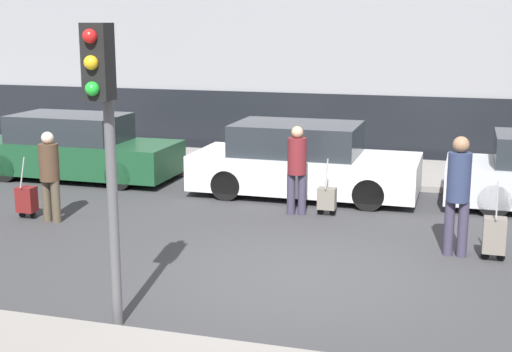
{
  "coord_description": "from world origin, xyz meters",
  "views": [
    {
      "loc": [
        2.03,
        -9.16,
        3.42
      ],
      "look_at": [
        -1.22,
        1.8,
        0.95
      ],
      "focal_mm": 50.0,
      "sensor_mm": 36.0,
      "label": 1
    }
  ],
  "objects_px": {
    "trolley_center": "(327,199)",
    "traffic_light": "(104,115)",
    "trolley_right": "(494,235)",
    "pedestrian_center": "(297,165)",
    "trolley_left": "(27,200)",
    "pedestrian_right": "(458,188)",
    "parked_car_1": "(303,162)",
    "pedestrian_left": "(49,171)",
    "parked_car_0": "(76,149)"
  },
  "relations": [
    {
      "from": "trolley_center",
      "to": "traffic_light",
      "type": "distance_m",
      "value": 6.08
    },
    {
      "from": "parked_car_0",
      "to": "pedestrian_right",
      "type": "relative_size",
      "value": 2.46
    },
    {
      "from": "trolley_left",
      "to": "pedestrian_center",
      "type": "height_order",
      "value": "pedestrian_center"
    },
    {
      "from": "trolley_center",
      "to": "pedestrian_right",
      "type": "height_order",
      "value": "pedestrian_right"
    },
    {
      "from": "parked_car_1",
      "to": "pedestrian_left",
      "type": "distance_m",
      "value": 4.93
    },
    {
      "from": "parked_car_1",
      "to": "trolley_right",
      "type": "bearing_deg",
      "value": -41.48
    },
    {
      "from": "parked_car_1",
      "to": "traffic_light",
      "type": "bearing_deg",
      "value": -95.22
    },
    {
      "from": "trolley_left",
      "to": "traffic_light",
      "type": "relative_size",
      "value": 0.33
    },
    {
      "from": "parked_car_0",
      "to": "parked_car_1",
      "type": "distance_m",
      "value": 5.2
    },
    {
      "from": "traffic_light",
      "to": "trolley_right",
      "type": "bearing_deg",
      "value": 41.53
    },
    {
      "from": "parked_car_0",
      "to": "pedestrian_right",
      "type": "height_order",
      "value": "pedestrian_right"
    },
    {
      "from": "pedestrian_left",
      "to": "pedestrian_center",
      "type": "xyz_separation_m",
      "value": [
        3.99,
        1.69,
        0.02
      ]
    },
    {
      "from": "pedestrian_left",
      "to": "pedestrian_right",
      "type": "xyz_separation_m",
      "value": [
        6.81,
        0.08,
        0.14
      ]
    },
    {
      "from": "trolley_right",
      "to": "pedestrian_left",
      "type": "bearing_deg",
      "value": 179.99
    },
    {
      "from": "trolley_center",
      "to": "pedestrian_right",
      "type": "relative_size",
      "value": 0.58
    },
    {
      "from": "trolley_left",
      "to": "trolley_right",
      "type": "height_order",
      "value": "trolley_right"
    },
    {
      "from": "pedestrian_left",
      "to": "pedestrian_right",
      "type": "bearing_deg",
      "value": 7.85
    },
    {
      "from": "parked_car_1",
      "to": "trolley_center",
      "type": "relative_size",
      "value": 4.29
    },
    {
      "from": "parked_car_1",
      "to": "trolley_left",
      "type": "bearing_deg",
      "value": -144.28
    },
    {
      "from": "parked_car_0",
      "to": "traffic_light",
      "type": "distance_m",
      "value": 8.58
    },
    {
      "from": "trolley_center",
      "to": "parked_car_0",
      "type": "bearing_deg",
      "value": 165.67
    },
    {
      "from": "pedestrian_center",
      "to": "parked_car_0",
      "type": "bearing_deg",
      "value": -26.63
    },
    {
      "from": "trolley_left",
      "to": "traffic_light",
      "type": "distance_m",
      "value": 5.7
    },
    {
      "from": "trolley_left",
      "to": "pedestrian_center",
      "type": "bearing_deg",
      "value": 19.64
    },
    {
      "from": "pedestrian_left",
      "to": "traffic_light",
      "type": "xyz_separation_m",
      "value": [
        3.13,
        -3.74,
        1.55
      ]
    },
    {
      "from": "traffic_light",
      "to": "trolley_left",
      "type": "bearing_deg",
      "value": 134.04
    },
    {
      "from": "trolley_right",
      "to": "traffic_light",
      "type": "relative_size",
      "value": 0.35
    },
    {
      "from": "trolley_left",
      "to": "trolley_center",
      "type": "relative_size",
      "value": 1.06
    },
    {
      "from": "trolley_right",
      "to": "pedestrian_center",
      "type": "bearing_deg",
      "value": 153.3
    },
    {
      "from": "pedestrian_right",
      "to": "trolley_left",
      "type": "bearing_deg",
      "value": 8.04
    },
    {
      "from": "trolley_center",
      "to": "pedestrian_right",
      "type": "bearing_deg",
      "value": -36.91
    },
    {
      "from": "pedestrian_left",
      "to": "traffic_light",
      "type": "bearing_deg",
      "value": -42.79
    },
    {
      "from": "parked_car_1",
      "to": "pedestrian_center",
      "type": "bearing_deg",
      "value": -81.33
    },
    {
      "from": "pedestrian_left",
      "to": "pedestrian_right",
      "type": "relative_size",
      "value": 0.88
    },
    {
      "from": "pedestrian_center",
      "to": "pedestrian_right",
      "type": "relative_size",
      "value": 0.9
    },
    {
      "from": "parked_car_0",
      "to": "pedestrian_center",
      "type": "xyz_separation_m",
      "value": [
        5.43,
        -1.62,
        0.25
      ]
    },
    {
      "from": "trolley_left",
      "to": "pedestrian_right",
      "type": "xyz_separation_m",
      "value": [
        7.35,
        0.01,
        0.69
      ]
    },
    {
      "from": "pedestrian_center",
      "to": "pedestrian_left",
      "type": "bearing_deg",
      "value": 12.91
    },
    {
      "from": "pedestrian_left",
      "to": "trolley_left",
      "type": "xyz_separation_m",
      "value": [
        -0.55,
        0.07,
        -0.55
      ]
    },
    {
      "from": "pedestrian_left",
      "to": "pedestrian_center",
      "type": "distance_m",
      "value": 4.33
    },
    {
      "from": "pedestrian_left",
      "to": "trolley_right",
      "type": "distance_m",
      "value": 7.37
    },
    {
      "from": "parked_car_0",
      "to": "trolley_right",
      "type": "distance_m",
      "value": 9.39
    },
    {
      "from": "trolley_left",
      "to": "traffic_light",
      "type": "height_order",
      "value": "traffic_light"
    },
    {
      "from": "pedestrian_center",
      "to": "trolley_right",
      "type": "relative_size",
      "value": 1.36
    },
    {
      "from": "parked_car_1",
      "to": "pedestrian_right",
      "type": "bearing_deg",
      "value": -45.49
    },
    {
      "from": "parked_car_0",
      "to": "pedestrian_right",
      "type": "xyz_separation_m",
      "value": [
        8.24,
        -3.23,
        0.37
      ]
    },
    {
      "from": "parked_car_1",
      "to": "trolley_center",
      "type": "bearing_deg",
      "value": -61.02
    },
    {
      "from": "parked_car_0",
      "to": "trolley_right",
      "type": "xyz_separation_m",
      "value": [
        8.79,
        -3.31,
        -0.28
      ]
    },
    {
      "from": "pedestrian_center",
      "to": "trolley_right",
      "type": "xyz_separation_m",
      "value": [
        3.36,
        -1.69,
        -0.53
      ]
    },
    {
      "from": "pedestrian_left",
      "to": "trolley_right",
      "type": "xyz_separation_m",
      "value": [
        7.35,
        -0.0,
        -0.52
      ]
    }
  ]
}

